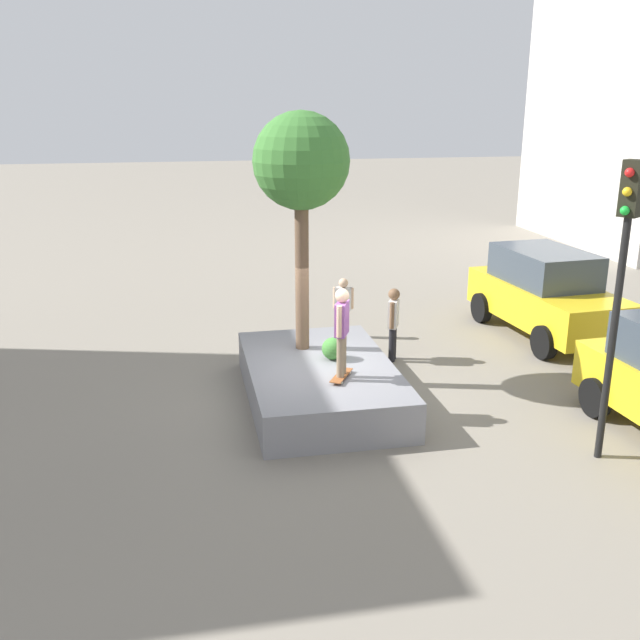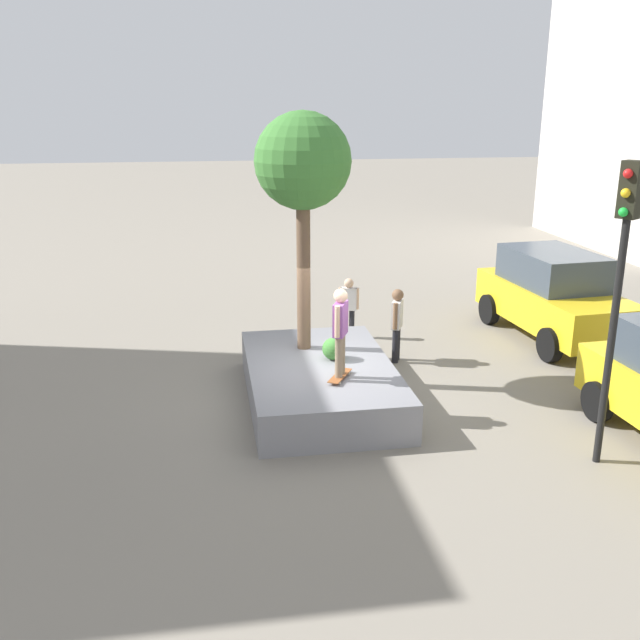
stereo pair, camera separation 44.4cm
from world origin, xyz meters
name	(u,v)px [view 2 (the right image)]	position (x,y,z in m)	size (l,w,h in m)	color
ground_plane	(322,403)	(0.00, 0.00, 0.00)	(120.00, 120.00, 0.00)	gray
planter_ledge	(320,382)	(-0.16, -0.01, 0.39)	(4.56, 2.81, 0.77)	gray
plaza_tree	(303,165)	(-1.15, -0.19, 4.53)	(1.90, 1.90, 4.79)	brown
boxwood_shrub	(333,349)	(-0.36, 0.29, 0.99)	(0.45, 0.45, 0.45)	#3D7A33
skateboard	(340,376)	(0.69, 0.22, 0.83)	(0.80, 0.59, 0.07)	brown
skateboarder	(340,326)	(0.69, 0.22, 1.80)	(0.52, 0.36, 1.66)	#847056
taxi_cab	(554,295)	(-3.13, 6.36, 1.10)	(4.81, 2.49, 2.17)	gold
traffic_light_corner	(621,266)	(3.08, 4.10, 3.31)	(0.37, 0.37, 4.89)	black
bystander_watching	(397,320)	(-2.07, 2.06, 0.98)	(0.53, 0.37, 1.70)	black
passerby_with_bag	(349,304)	(-3.92, 1.32, 0.88)	(0.31, 0.49, 1.53)	black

